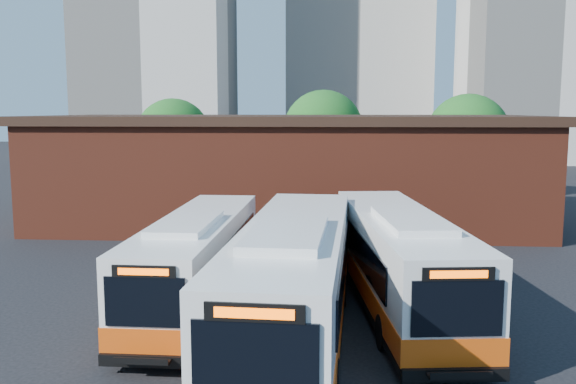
{
  "coord_description": "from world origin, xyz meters",
  "views": [
    {
      "loc": [
        2.37,
        -16.29,
        6.74
      ],
      "look_at": [
        0.9,
        6.28,
        3.68
      ],
      "focal_mm": 38.0,
      "sensor_mm": 36.0,
      "label": 1
    }
  ],
  "objects": [
    {
      "name": "ground",
      "position": [
        0.0,
        0.0,
        0.0
      ],
      "size": [
        220.0,
        220.0,
        0.0
      ],
      "primitive_type": "plane",
      "color": "black"
    },
    {
      "name": "bus_midwest",
      "position": [
        -2.06,
        3.9,
        1.48
      ],
      "size": [
        2.7,
        12.01,
        3.25
      ],
      "rotation": [
        0.0,
        0.0,
        -0.02
      ],
      "color": "white",
      "rests_on": "ground"
    },
    {
      "name": "bus_mideast",
      "position": [
        1.43,
        0.67,
        1.68
      ],
      "size": [
        3.52,
        13.71,
        3.7
      ],
      "rotation": [
        0.0,
        0.0,
        -0.05
      ],
      "color": "white",
      "rests_on": "ground"
    },
    {
      "name": "bus_east",
      "position": [
        4.8,
        3.85,
        1.57
      ],
      "size": [
        3.94,
        12.88,
        3.46
      ],
      "rotation": [
        0.0,
        0.0,
        0.11
      ],
      "color": "white",
      "rests_on": "ground"
    },
    {
      "name": "depot_building",
      "position": [
        0.0,
        20.0,
        3.26
      ],
      "size": [
        28.6,
        12.6,
        6.4
      ],
      "color": "maroon",
      "rests_on": "ground"
    },
    {
      "name": "tree_west",
      "position": [
        -10.0,
        32.0,
        4.64
      ],
      "size": [
        6.0,
        6.0,
        7.65
      ],
      "color": "#382314",
      "rests_on": "ground"
    },
    {
      "name": "tree_mid",
      "position": [
        2.0,
        34.0,
        5.08
      ],
      "size": [
        6.56,
        6.56,
        8.36
      ],
      "color": "#382314",
      "rests_on": "ground"
    },
    {
      "name": "tree_east",
      "position": [
        13.0,
        31.0,
        4.83
      ],
      "size": [
        6.24,
        6.24,
        7.96
      ],
      "color": "#382314",
      "rests_on": "ground"
    }
  ]
}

